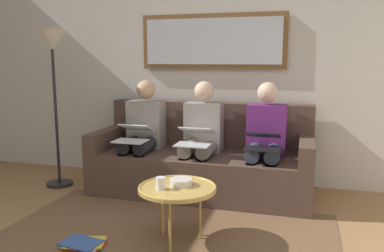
% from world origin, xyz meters
% --- Properties ---
extents(wall_rear, '(6.00, 0.12, 2.60)m').
position_xyz_m(wall_rear, '(0.00, -2.60, 1.30)').
color(wall_rear, beige).
rests_on(wall_rear, ground_plane).
extents(area_rug, '(2.60, 1.80, 0.01)m').
position_xyz_m(area_rug, '(0.00, -0.85, 0.00)').
color(area_rug, brown).
rests_on(area_rug, ground_plane).
extents(couch, '(2.20, 0.90, 0.90)m').
position_xyz_m(couch, '(0.00, -2.12, 0.31)').
color(couch, '#4C382D').
rests_on(couch, ground_plane).
extents(framed_mirror, '(1.60, 0.05, 0.59)m').
position_xyz_m(framed_mirror, '(0.00, -2.51, 1.55)').
color(framed_mirror, brown).
extents(coffee_table, '(0.58, 0.58, 0.44)m').
position_xyz_m(coffee_table, '(-0.12, -0.90, 0.41)').
color(coffee_table, tan).
rests_on(coffee_table, ground_plane).
extents(cup, '(0.07, 0.07, 0.09)m').
position_xyz_m(cup, '(-0.01, -0.82, 0.47)').
color(cup, silver).
rests_on(cup, coffee_table).
extents(bowl, '(0.17, 0.17, 0.05)m').
position_xyz_m(bowl, '(-0.13, -0.95, 0.45)').
color(bowl, beige).
rests_on(bowl, coffee_table).
extents(person_left, '(0.38, 0.58, 1.14)m').
position_xyz_m(person_left, '(-0.64, -2.05, 0.61)').
color(person_left, '#66236B').
rests_on(person_left, couch).
extents(laptop_black, '(0.31, 0.34, 0.15)m').
position_xyz_m(laptop_black, '(-0.64, -1.81, 0.62)').
color(laptop_black, black).
extents(person_middle, '(0.38, 0.58, 1.14)m').
position_xyz_m(person_middle, '(0.00, -2.05, 0.61)').
color(person_middle, gray).
rests_on(person_middle, couch).
extents(laptop_silver, '(0.32, 0.38, 0.16)m').
position_xyz_m(laptop_silver, '(0.00, -1.81, 0.63)').
color(laptop_silver, silver).
extents(person_right, '(0.38, 0.58, 1.14)m').
position_xyz_m(person_right, '(0.64, -2.05, 0.61)').
color(person_right, gray).
rests_on(person_right, couch).
extents(laptop_white, '(0.31, 0.37, 0.16)m').
position_xyz_m(laptop_white, '(0.64, -1.81, 0.63)').
color(laptop_white, white).
extents(magazine_stack, '(0.33, 0.29, 0.04)m').
position_xyz_m(magazine_stack, '(0.52, -0.63, 0.03)').
color(magazine_stack, red).
rests_on(magazine_stack, ground_plane).
extents(standing_lamp, '(0.32, 0.32, 1.66)m').
position_xyz_m(standing_lamp, '(1.55, -1.85, 1.37)').
color(standing_lamp, black).
rests_on(standing_lamp, ground_plane).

